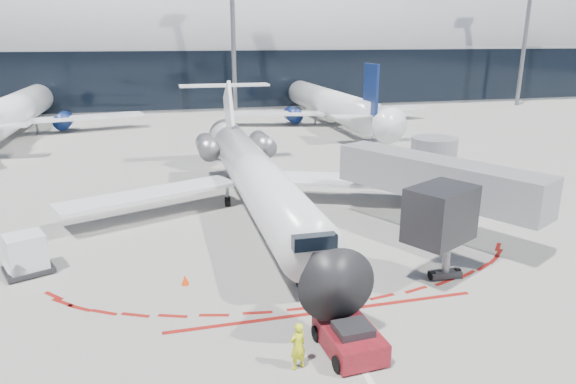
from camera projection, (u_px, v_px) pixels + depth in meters
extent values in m
plane|color=gray|center=(270.00, 223.00, 33.09)|extent=(260.00, 260.00, 0.00)
cube|color=silver|center=(264.00, 213.00, 34.94)|extent=(0.25, 40.00, 0.01)
cube|color=maroon|center=(326.00, 312.00, 22.41)|extent=(14.00, 0.25, 0.01)
cube|color=gray|center=(193.00, 75.00, 91.96)|extent=(150.00, 24.00, 10.00)
cylinder|color=gray|center=(191.00, 46.00, 90.51)|extent=(150.00, 24.00, 24.00)
cube|color=black|center=(198.00, 80.00, 80.77)|extent=(150.00, 0.20, 9.00)
cube|color=gray|center=(436.00, 178.00, 29.98)|extent=(8.22, 12.61, 2.30)
cube|color=black|center=(440.00, 214.00, 23.94)|extent=(3.86, 3.44, 2.60)
cylinder|color=slate|center=(447.00, 256.00, 25.19)|extent=(0.36, 0.36, 2.40)
cube|color=black|center=(445.00, 274.00, 25.48)|extent=(1.60, 0.60, 0.30)
cylinder|color=gray|center=(432.00, 171.00, 36.37)|extent=(3.20, 3.20, 4.80)
cylinder|color=black|center=(430.00, 200.00, 36.99)|extent=(4.00, 4.00, 0.50)
cylinder|color=slate|center=(233.00, 30.00, 75.18)|extent=(0.70, 0.70, 25.00)
cylinder|color=slate|center=(526.00, 31.00, 86.92)|extent=(0.70, 0.70, 25.00)
cylinder|color=white|center=(258.00, 179.00, 33.45)|extent=(3.02, 24.60, 3.02)
cone|color=black|center=(324.00, 268.00, 20.58)|extent=(3.02, 3.13, 3.02)
cone|color=white|center=(228.00, 139.00, 46.73)|extent=(3.02, 4.03, 3.02)
cube|color=black|center=(311.00, 237.00, 22.06)|extent=(1.90, 1.57, 0.62)
cube|color=white|center=(150.00, 194.00, 33.67)|extent=(11.98, 7.10, 0.35)
cube|color=white|center=(348.00, 180.00, 36.92)|extent=(11.98, 7.10, 0.35)
cube|color=white|center=(229.00, 111.00, 44.91)|extent=(0.28, 5.25, 5.34)
cube|color=white|center=(224.00, 85.00, 46.51)|extent=(8.05, 1.79, 0.18)
cylinder|color=slate|center=(207.00, 147.00, 41.96)|extent=(1.68, 3.80, 1.68)
cylinder|color=slate|center=(262.00, 144.00, 43.04)|extent=(1.68, 3.80, 1.68)
cylinder|color=black|center=(300.00, 281.00, 24.57)|extent=(0.25, 0.63, 0.63)
cylinder|color=black|center=(228.00, 201.00, 36.30)|extent=(0.34, 0.72, 0.72)
cylinder|color=black|center=(274.00, 198.00, 37.09)|extent=(0.34, 0.72, 0.72)
cylinder|color=slate|center=(300.00, 275.00, 24.48)|extent=(0.20, 0.20, 1.23)
cube|color=#600D16|center=(349.00, 338.00, 19.49)|extent=(2.11, 3.17, 0.86)
cube|color=black|center=(353.00, 329.00, 19.07)|extent=(1.41, 1.23, 0.33)
cylinder|color=slate|center=(328.00, 316.00, 21.46)|extent=(0.27, 2.48, 0.10)
cylinder|color=black|center=(338.00, 364.00, 18.33)|extent=(0.31, 0.63, 0.61)
cylinder|color=black|center=(383.00, 355.00, 18.88)|extent=(0.31, 0.63, 0.61)
cylinder|color=black|center=(317.00, 333.00, 20.24)|extent=(0.31, 0.63, 0.61)
cylinder|color=black|center=(359.00, 325.00, 20.78)|extent=(0.31, 0.63, 0.61)
imported|color=yellow|center=(298.00, 346.00, 18.34)|extent=(0.78, 0.65, 1.84)
cube|color=black|center=(29.00, 269.00, 26.05)|extent=(2.77, 2.60, 0.24)
cube|color=silver|center=(26.00, 251.00, 25.76)|extent=(2.28, 2.22, 1.77)
cylinder|color=black|center=(13.00, 281.00, 25.01)|extent=(0.19, 0.25, 0.22)
cylinder|color=black|center=(51.00, 271.00, 26.04)|extent=(0.19, 0.25, 0.22)
cylinder|color=black|center=(7.00, 271.00, 26.10)|extent=(0.19, 0.25, 0.22)
cylinder|color=black|center=(44.00, 262.00, 27.13)|extent=(0.19, 0.25, 0.22)
cone|color=#FF3A05|center=(185.00, 280.00, 24.80)|extent=(0.37, 0.37, 0.51)
cone|color=#FF3A05|center=(360.00, 362.00, 18.58)|extent=(0.33, 0.33, 0.46)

